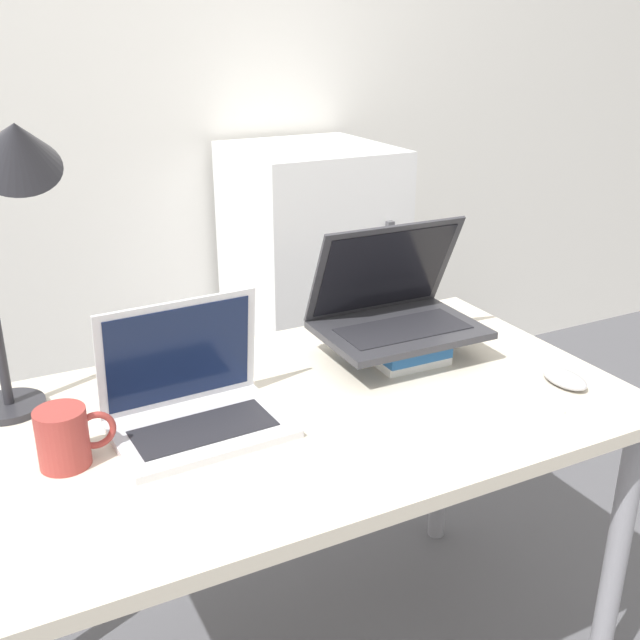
{
  "coord_description": "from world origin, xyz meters",
  "views": [
    {
      "loc": [
        -0.6,
        -0.83,
        1.48
      ],
      "look_at": [
        0.02,
        0.38,
        0.94
      ],
      "focal_mm": 42.0,
      "sensor_mm": 36.0,
      "label": 1
    }
  ],
  "objects_px": {
    "book_stack": "(397,343)",
    "wireless_keyboard": "(484,416)",
    "mug": "(65,437)",
    "desk_lamp": "(13,183)",
    "mini_fridge": "(311,296)",
    "mouse": "(565,378)",
    "laptop_on_books": "(394,309)",
    "laptop_left": "(194,403)"
  },
  "relations": [
    {
      "from": "wireless_keyboard",
      "to": "desk_lamp",
      "type": "distance_m",
      "value": 0.98
    },
    {
      "from": "wireless_keyboard",
      "to": "desk_lamp",
      "type": "relative_size",
      "value": 0.53
    },
    {
      "from": "mouse",
      "to": "laptop_on_books",
      "type": "bearing_deg",
      "value": 129.2
    },
    {
      "from": "mug",
      "to": "desk_lamp",
      "type": "distance_m",
      "value": 0.46
    },
    {
      "from": "book_stack",
      "to": "mouse",
      "type": "relative_size",
      "value": 2.06
    },
    {
      "from": "mini_fridge",
      "to": "desk_lamp",
      "type": "bearing_deg",
      "value": -139.55
    },
    {
      "from": "laptop_on_books",
      "to": "wireless_keyboard",
      "type": "height_order",
      "value": "laptop_on_books"
    },
    {
      "from": "book_stack",
      "to": "mini_fridge",
      "type": "bearing_deg",
      "value": 74.94
    },
    {
      "from": "laptop_left",
      "to": "laptop_on_books",
      "type": "height_order",
      "value": "laptop_on_books"
    },
    {
      "from": "laptop_left",
      "to": "mini_fridge",
      "type": "relative_size",
      "value": 0.3
    },
    {
      "from": "laptop_left",
      "to": "mouse",
      "type": "xyz_separation_m",
      "value": [
        0.76,
        -0.19,
        -0.03
      ]
    },
    {
      "from": "desk_lamp",
      "to": "mouse",
      "type": "bearing_deg",
      "value": -21.28
    },
    {
      "from": "wireless_keyboard",
      "to": "desk_lamp",
      "type": "height_order",
      "value": "desk_lamp"
    },
    {
      "from": "mouse",
      "to": "mini_fridge",
      "type": "distance_m",
      "value": 1.29
    },
    {
      "from": "wireless_keyboard",
      "to": "desk_lamp",
      "type": "xyz_separation_m",
      "value": [
        -0.76,
        0.43,
        0.45
      ]
    },
    {
      "from": "laptop_on_books",
      "to": "desk_lamp",
      "type": "xyz_separation_m",
      "value": [
        -0.76,
        0.09,
        0.34
      ]
    },
    {
      "from": "wireless_keyboard",
      "to": "mini_fridge",
      "type": "distance_m",
      "value": 1.36
    },
    {
      "from": "desk_lamp",
      "to": "mini_fridge",
      "type": "distance_m",
      "value": 1.51
    },
    {
      "from": "desk_lamp",
      "to": "mini_fridge",
      "type": "relative_size",
      "value": 0.56
    },
    {
      "from": "wireless_keyboard",
      "to": "mouse",
      "type": "bearing_deg",
      "value": 9.42
    },
    {
      "from": "mouse",
      "to": "book_stack",
      "type": "bearing_deg",
      "value": 129.24
    },
    {
      "from": "laptop_on_books",
      "to": "mouse",
      "type": "height_order",
      "value": "laptop_on_books"
    },
    {
      "from": "book_stack",
      "to": "desk_lamp",
      "type": "height_order",
      "value": "desk_lamp"
    },
    {
      "from": "book_stack",
      "to": "mini_fridge",
      "type": "xyz_separation_m",
      "value": [
        0.26,
        0.98,
        -0.24
      ]
    },
    {
      "from": "desk_lamp",
      "to": "laptop_on_books",
      "type": "bearing_deg",
      "value": -6.88
    },
    {
      "from": "laptop_left",
      "to": "book_stack",
      "type": "bearing_deg",
      "value": 10.63
    },
    {
      "from": "laptop_on_books",
      "to": "mini_fridge",
      "type": "bearing_deg",
      "value": 74.47
    },
    {
      "from": "laptop_on_books",
      "to": "wireless_keyboard",
      "type": "distance_m",
      "value": 0.36
    },
    {
      "from": "mug",
      "to": "laptop_left",
      "type": "bearing_deg",
      "value": 6.49
    },
    {
      "from": "book_stack",
      "to": "desk_lamp",
      "type": "bearing_deg",
      "value": 172.57
    },
    {
      "from": "book_stack",
      "to": "laptop_on_books",
      "type": "bearing_deg",
      "value": 127.85
    },
    {
      "from": "book_stack",
      "to": "laptop_on_books",
      "type": "height_order",
      "value": "laptop_on_books"
    },
    {
      "from": "wireless_keyboard",
      "to": "mug",
      "type": "bearing_deg",
      "value": 164.62
    },
    {
      "from": "laptop_on_books",
      "to": "mug",
      "type": "bearing_deg",
      "value": -169.98
    },
    {
      "from": "laptop_left",
      "to": "mouse",
      "type": "bearing_deg",
      "value": -14.23
    },
    {
      "from": "laptop_left",
      "to": "laptop_on_books",
      "type": "bearing_deg",
      "value": 11.64
    },
    {
      "from": "book_stack",
      "to": "desk_lamp",
      "type": "xyz_separation_m",
      "value": [
        -0.77,
        0.1,
        0.43
      ]
    },
    {
      "from": "book_stack",
      "to": "wireless_keyboard",
      "type": "xyz_separation_m",
      "value": [
        -0.01,
        -0.33,
        -0.02
      ]
    },
    {
      "from": "desk_lamp",
      "to": "book_stack",
      "type": "bearing_deg",
      "value": -7.43
    },
    {
      "from": "mug",
      "to": "mouse",
      "type": "bearing_deg",
      "value": -9.37
    },
    {
      "from": "wireless_keyboard",
      "to": "mouse",
      "type": "xyz_separation_m",
      "value": [
        0.25,
        0.04,
        0.01
      ]
    },
    {
      "from": "mouse",
      "to": "mug",
      "type": "relative_size",
      "value": 0.83
    }
  ]
}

